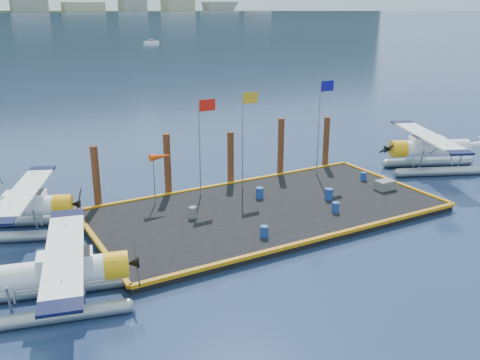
% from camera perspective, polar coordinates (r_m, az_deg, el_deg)
% --- Properties ---
extents(ground, '(4000.00, 4000.00, 0.00)m').
position_cam_1_polar(ground, '(31.63, 2.89, -3.64)').
color(ground, navy).
rests_on(ground, ground).
extents(dock, '(20.00, 10.00, 0.40)m').
position_cam_1_polar(dock, '(31.56, 2.89, -3.31)').
color(dock, black).
rests_on(dock, ground).
extents(dock_bumpers, '(20.25, 10.25, 0.18)m').
position_cam_1_polar(dock_bumpers, '(31.45, 2.90, -2.81)').
color(dock_bumpers, '#C1770B').
rests_on(dock_bumpers, dock).
extents(far_backdrop, '(3050.00, 2050.00, 810.00)m').
position_cam_1_polar(far_backdrop, '(1780.72, -22.17, 16.90)').
color(far_backdrop, black).
rests_on(far_backdrop, ground).
extents(seaplane_a, '(8.64, 9.34, 3.32)m').
position_cam_1_polar(seaplane_a, '(22.90, -18.96, -9.66)').
color(seaplane_a, '#8F969C').
rests_on(seaplane_a, ground).
extents(seaplane_b, '(8.46, 8.91, 3.25)m').
position_cam_1_polar(seaplane_b, '(30.78, -22.51, -2.89)').
color(seaplane_b, '#8F969C').
rests_on(seaplane_b, ground).
extents(seaplane_d, '(9.50, 10.00, 3.64)m').
position_cam_1_polar(seaplane_d, '(41.68, 19.77, 3.00)').
color(seaplane_d, '#8F969C').
rests_on(seaplane_d, ground).
extents(drum_0, '(0.45, 0.45, 0.64)m').
position_cam_1_polar(drum_0, '(29.99, -5.05, -3.47)').
color(drum_0, slate).
rests_on(drum_0, dock).
extents(drum_1, '(0.42, 0.42, 0.59)m').
position_cam_1_polar(drum_1, '(31.16, 10.15, -2.89)').
color(drum_1, navy).
rests_on(drum_1, dock).
extents(drum_2, '(0.49, 0.49, 0.69)m').
position_cam_1_polar(drum_2, '(33.09, 9.45, -1.49)').
color(drum_2, navy).
rests_on(drum_2, dock).
extents(drum_3, '(0.42, 0.42, 0.60)m').
position_cam_1_polar(drum_3, '(27.52, 2.60, -5.51)').
color(drum_3, navy).
rests_on(drum_3, dock).
extents(drum_4, '(0.40, 0.40, 0.56)m').
position_cam_1_polar(drum_4, '(37.17, 13.04, 0.39)').
color(drum_4, navy).
rests_on(drum_4, dock).
extents(drum_5, '(0.47, 0.47, 0.66)m').
position_cam_1_polar(drum_5, '(32.93, 2.09, -1.37)').
color(drum_5, navy).
rests_on(drum_5, dock).
extents(crate, '(1.20, 0.80, 0.60)m').
position_cam_1_polar(crate, '(35.67, 15.20, -0.51)').
color(crate, slate).
rests_on(crate, dock).
extents(flagpole_red, '(1.14, 0.08, 6.00)m').
position_cam_1_polar(flagpole_red, '(32.43, -4.04, 5.04)').
color(flagpole_red, gray).
rests_on(flagpole_red, dock).
extents(flagpole_yellow, '(1.14, 0.08, 6.20)m').
position_cam_1_polar(flagpole_yellow, '(33.76, 0.57, 5.81)').
color(flagpole_yellow, gray).
rests_on(flagpole_yellow, dock).
extents(flagpole_blue, '(1.14, 0.08, 6.50)m').
position_cam_1_polar(flagpole_blue, '(37.03, 8.70, 6.99)').
color(flagpole_blue, gray).
rests_on(flagpole_blue, dock).
extents(windsock, '(1.40, 0.44, 3.12)m').
position_cam_1_polar(windsock, '(31.69, -8.45, 2.39)').
color(windsock, gray).
rests_on(windsock, dock).
extents(piling_0, '(0.44, 0.44, 4.00)m').
position_cam_1_polar(piling_0, '(32.52, -15.09, 0.10)').
color(piling_0, '#4F2616').
rests_on(piling_0, ground).
extents(piling_1, '(0.44, 0.44, 4.20)m').
position_cam_1_polar(piling_1, '(33.79, -7.74, 1.43)').
color(piling_1, '#4F2616').
rests_on(piling_1, ground).
extents(piling_2, '(0.44, 0.44, 3.80)m').
position_cam_1_polar(piling_2, '(35.66, -1.01, 2.16)').
color(piling_2, '#4F2616').
rests_on(piling_2, ground).
extents(piling_3, '(0.44, 0.44, 4.30)m').
position_cam_1_polar(piling_3, '(37.59, 4.37, 3.35)').
color(piling_3, '#4F2616').
rests_on(piling_3, ground).
extents(piling_4, '(0.44, 0.44, 4.00)m').
position_cam_1_polar(piling_4, '(39.93, 9.16, 3.83)').
color(piling_4, '#4F2616').
rests_on(piling_4, ground).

